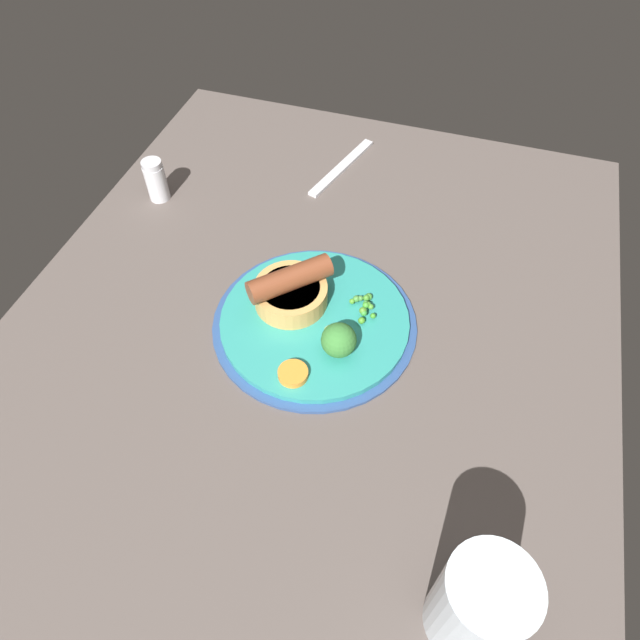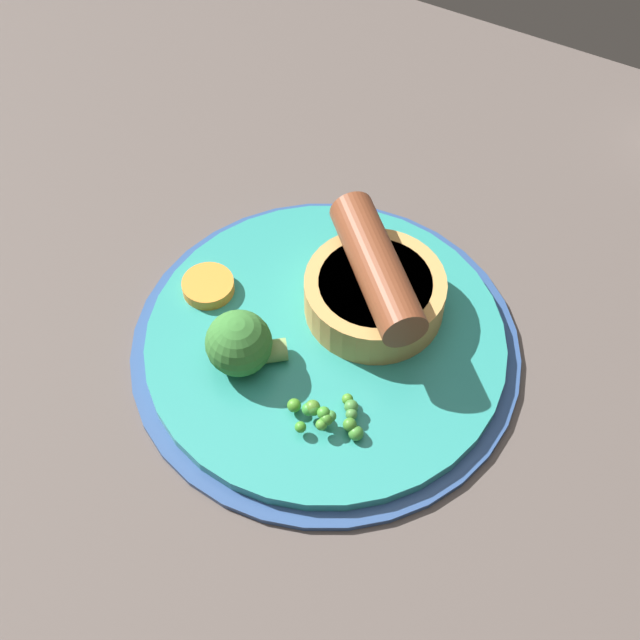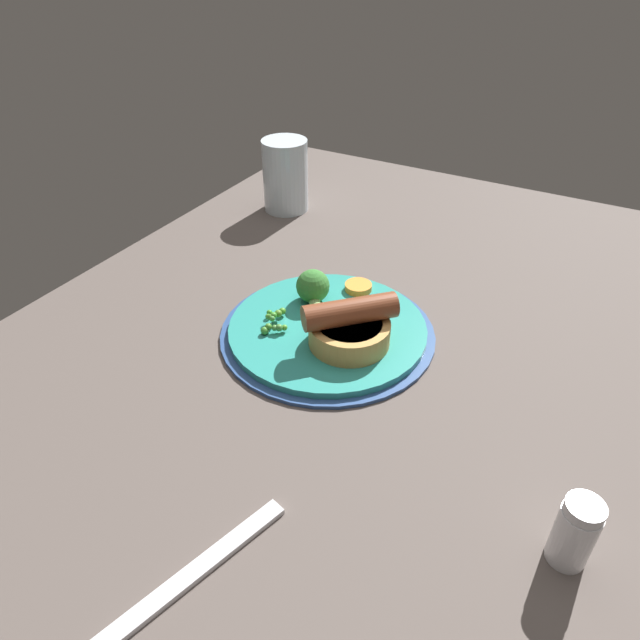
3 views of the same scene
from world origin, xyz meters
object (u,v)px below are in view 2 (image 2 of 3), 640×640
pea_pile (328,415)px  dinner_plate (325,344)px  broccoli_floret_near (240,344)px  carrot_slice_1 (208,286)px  sausage_pudding (375,287)px

pea_pile → dinner_plate: bearing=119.4°
pea_pile → broccoli_floret_near: bearing=169.1°
broccoli_floret_near → carrot_slice_1: size_ratio=1.39×
dinner_plate → sausage_pudding: bearing=65.6°
dinner_plate → sausage_pudding: size_ratio=2.67×
dinner_plate → carrot_slice_1: 9.49cm
dinner_plate → carrot_slice_1: bearing=-178.2°
sausage_pudding → pea_pile: sausage_pudding is taller
pea_pile → broccoli_floret_near: (-7.31, 1.41, 1.23)cm
carrot_slice_1 → pea_pile: bearing=-23.6°
pea_pile → sausage_pudding: bearing=98.8°
sausage_pudding → carrot_slice_1: sausage_pudding is taller
carrot_slice_1 → dinner_plate: bearing=1.8°
broccoli_floret_near → carrot_slice_1: 6.99cm
dinner_plate → broccoli_floret_near: (-4.03, -4.43, 3.01)cm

